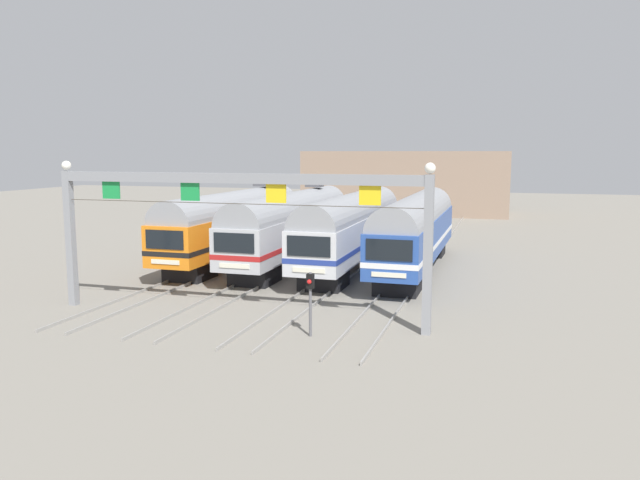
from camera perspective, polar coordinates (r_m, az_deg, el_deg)
ground_plane at (r=40.57m, az=0.12°, el=-2.38°), size 160.00×160.00×0.00m
track_bed at (r=56.86m, az=5.06°, el=0.69°), size 13.76×70.00×0.15m
commuter_train_orange at (r=42.33m, az=-7.85°, el=1.66°), size 2.88×18.06×5.05m
commuter_train_stainless at (r=40.80m, az=-2.63°, el=1.49°), size 2.88×18.06×5.05m
commuter_train_silver at (r=39.63m, az=2.95°, el=1.29°), size 2.88×18.06×5.05m
commuter_train_blue at (r=38.86m, az=8.81°, el=1.07°), size 2.88×18.06×4.77m
catenary_gantry at (r=27.34m, az=-8.06°, el=3.26°), size 17.49×0.44×6.97m
yard_signal_mast at (r=24.86m, az=-0.90°, el=-4.78°), size 0.28×0.35×2.62m
maintenance_building at (r=76.72m, az=8.01°, el=5.30°), size 24.16×10.00×7.47m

